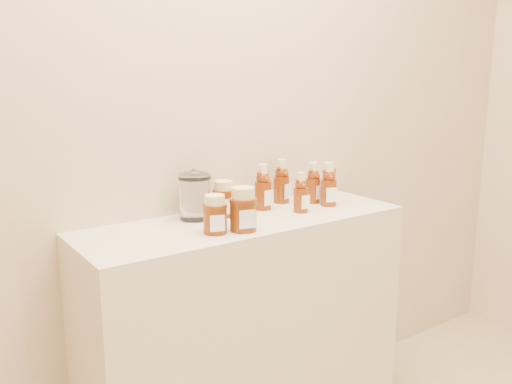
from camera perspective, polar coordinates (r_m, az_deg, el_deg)
wall_back at (r=2.02m, az=-4.37°, el=10.83°), size 3.50×0.02×2.70m
display_table at (r=2.08m, az=-1.03°, el=-14.90°), size 1.20×0.40×0.90m
bear_bottle_back_left at (r=2.03m, az=0.73°, el=0.86°), size 0.08×0.08×0.20m
bear_bottle_back_mid at (r=2.14m, az=2.70°, el=1.46°), size 0.08×0.08×0.20m
bear_bottle_back_right at (r=2.15m, az=6.04°, el=1.26°), size 0.08×0.08×0.18m
bear_bottle_front_left at (r=2.00m, az=4.75°, el=0.23°), size 0.06×0.06×0.17m
bear_bottle_front_right at (r=2.11m, az=7.68°, el=1.12°), size 0.08×0.08×0.19m
honey_jar_left at (r=1.74m, az=-4.34°, el=-2.34°), size 0.10×0.10×0.13m
honey_jar_back at (r=1.94m, az=-3.42°, el=-0.69°), size 0.08×0.08×0.13m
honey_jar_front at (r=1.76m, az=-1.37°, el=-1.81°), size 0.11×0.11×0.14m
glass_canister at (r=1.91m, az=-6.45°, el=-0.26°), size 0.14×0.14×0.18m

